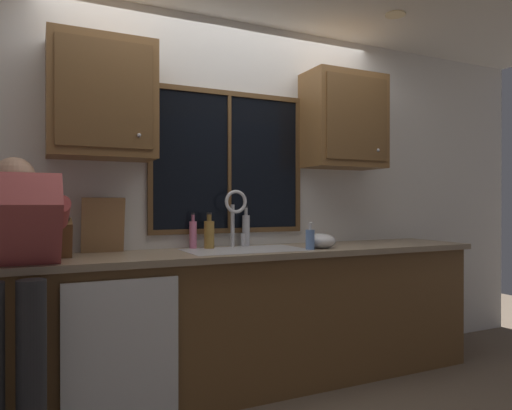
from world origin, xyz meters
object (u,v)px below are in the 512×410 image
(person_standing, at_px, (12,265))
(knife_block, at_px, (60,239))
(bottle_green_glass, at_px, (193,234))
(bottle_tall_clear, at_px, (209,234))
(soap_dispenser, at_px, (310,239))
(mixing_bowl, at_px, (321,241))
(bottle_amber_small, at_px, (246,229))
(cutting_board, at_px, (103,225))

(person_standing, bearing_deg, knife_block, 52.68)
(knife_block, bearing_deg, bottle_green_glass, 13.64)
(knife_block, relative_size, bottle_tall_clear, 1.31)
(knife_block, height_order, soap_dispenser, knife_block)
(mixing_bowl, distance_m, soap_dispenser, 0.15)
(soap_dispenser, height_order, bottle_green_glass, bottle_green_glass)
(person_standing, relative_size, soap_dispenser, 8.01)
(mixing_bowl, distance_m, bottle_amber_small, 0.54)
(bottle_green_glass, relative_size, bottle_tall_clear, 0.99)
(person_standing, distance_m, knife_block, 0.39)
(mixing_bowl, xyz_separation_m, bottle_green_glass, (-0.81, 0.33, 0.05))
(cutting_board, relative_size, bottle_amber_small, 1.21)
(cutting_board, height_order, soap_dispenser, cutting_board)
(person_standing, relative_size, bottle_tall_clear, 6.03)
(knife_block, bearing_deg, mixing_bowl, -4.33)
(knife_block, height_order, cutting_board, cutting_board)
(soap_dispenser, relative_size, bottle_amber_small, 0.64)
(mixing_bowl, relative_size, bottle_green_glass, 0.86)
(person_standing, xyz_separation_m, cutting_board, (0.48, 0.49, 0.16))
(cutting_board, bearing_deg, person_standing, -134.52)
(knife_block, xyz_separation_m, soap_dispenser, (1.53, -0.19, -0.04))
(bottle_amber_small, bearing_deg, mixing_bowl, -39.72)
(bottle_tall_clear, bearing_deg, bottle_green_glass, 155.00)
(cutting_board, distance_m, bottle_tall_clear, 0.69)
(bottle_tall_clear, bearing_deg, cutting_board, 177.25)
(knife_block, height_order, bottle_tall_clear, knife_block)
(mixing_bowl, relative_size, soap_dispenser, 1.13)
(bottle_tall_clear, bearing_deg, knife_block, -170.48)
(person_standing, xyz_separation_m, bottle_amber_small, (1.47, 0.52, 0.11))
(bottle_amber_small, bearing_deg, person_standing, -160.63)
(knife_block, distance_m, mixing_bowl, 1.66)
(bottle_green_glass, relative_size, bottle_amber_small, 0.84)
(mixing_bowl, xyz_separation_m, bottle_tall_clear, (-0.71, 0.28, 0.05))
(person_standing, bearing_deg, soap_dispenser, 3.46)
(soap_dispenser, distance_m, bottle_amber_small, 0.50)
(bottle_tall_clear, bearing_deg, soap_dispenser, -31.03)
(person_standing, height_order, bottle_amber_small, person_standing)
(knife_block, xyz_separation_m, bottle_amber_small, (1.24, 0.22, 0.01))
(soap_dispenser, height_order, bottle_tall_clear, bottle_tall_clear)
(person_standing, xyz_separation_m, mixing_bowl, (1.88, 0.18, 0.03))
(cutting_board, xyz_separation_m, bottle_green_glass, (0.59, 0.01, -0.07))
(bottle_tall_clear, distance_m, bottle_amber_small, 0.31)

